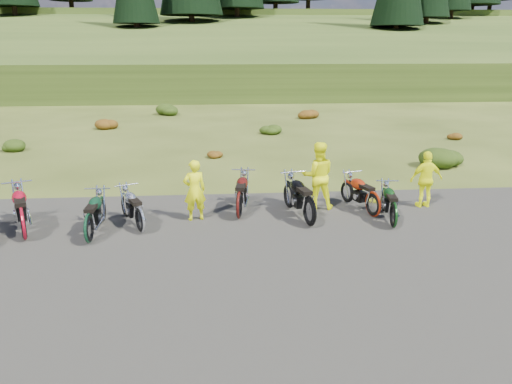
{
  "coord_description": "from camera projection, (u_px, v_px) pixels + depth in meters",
  "views": [
    {
      "loc": [
        -0.24,
        -10.78,
        4.53
      ],
      "look_at": [
        0.7,
        0.92,
        1.0
      ],
      "focal_mm": 35.0,
      "sensor_mm": 36.0,
      "label": 1
    }
  ],
  "objects": [
    {
      "name": "gravel_pad",
      "position": [
        232.0,
        285.0,
        9.7
      ],
      "size": [
        20.0,
        12.0,
        0.04
      ],
      "primitive_type": "cube",
      "color": "black",
      "rests_on": "ground"
    },
    {
      "name": "shrub_8",
      "position": [
        452.0,
        134.0,
        24.24
      ],
      "size": [
        0.77,
        0.77,
        0.45
      ],
      "primitive_type": "ellipsoid",
      "color": "maroon",
      "rests_on": "ground"
    },
    {
      "name": "shrub_6",
      "position": [
        307.0,
        112.0,
        30.82
      ],
      "size": [
        1.3,
        1.3,
        0.77
      ],
      "primitive_type": "ellipsoid",
      "color": "maroon",
      "rests_on": "ground"
    },
    {
      "name": "hill_slope",
      "position": [
        217.0,
        82.0,
        59.34
      ],
      "size": [
        300.0,
        45.97,
        9.37
      ],
      "primitive_type": null,
      "rotation": [
        0.14,
        0.0,
        0.0
      ],
      "color": "#2E4216",
      "rests_on": "ground"
    },
    {
      "name": "motorcycle_6",
      "position": [
        372.0,
        217.0,
        13.44
      ],
      "size": [
        1.2,
        2.05,
        1.02
      ],
      "primitive_type": null,
      "rotation": [
        0.0,
        0.0,
        1.87
      ],
      "color": "#96220A",
      "rests_on": "ground"
    },
    {
      "name": "motorcycle_4",
      "position": [
        239.0,
        219.0,
        13.3
      ],
      "size": [
        1.01,
        2.15,
        1.08
      ],
      "primitive_type": null,
      "rotation": [
        0.0,
        0.0,
        1.41
      ],
      "color": "#450E0B",
      "rests_on": "ground"
    },
    {
      "name": "hill_plateau",
      "position": [
        216.0,
        62.0,
        116.61
      ],
      "size": [
        300.0,
        90.0,
        9.17
      ],
      "primitive_type": "cube",
      "color": "#2E4216",
      "rests_on": "ground"
    },
    {
      "name": "person_middle",
      "position": [
        195.0,
        191.0,
        12.97
      ],
      "size": [
        0.67,
        0.53,
        1.62
      ],
      "primitive_type": "imported",
      "rotation": [
        0.0,
        0.0,
        3.4
      ],
      "color": "#E6EC0C",
      "rests_on": "ground"
    },
    {
      "name": "motorcycle_2",
      "position": [
        90.0,
        243.0,
        11.7
      ],
      "size": [
        0.68,
        1.98,
        1.03
      ],
      "primitive_type": null,
      "rotation": [
        0.0,
        0.0,
        1.56
      ],
      "color": "#0D311C",
      "rests_on": "ground"
    },
    {
      "name": "shrub_7",
      "position": [
        443.0,
        154.0,
        18.89
      ],
      "size": [
        1.56,
        1.56,
        0.92
      ],
      "primitive_type": "ellipsoid",
      "color": "#1E380E",
      "rests_on": "ground"
    },
    {
      "name": "shrub_3",
      "position": [
        168.0,
        108.0,
        32.13
      ],
      "size": [
        1.56,
        1.56,
        0.92
      ],
      "primitive_type": "ellipsoid",
      "color": "#1E380E",
      "rests_on": "ground"
    },
    {
      "name": "shrub_5",
      "position": [
        270.0,
        128.0,
        25.56
      ],
      "size": [
        1.03,
        1.03,
        0.61
      ],
      "primitive_type": "ellipsoid",
      "color": "#1E380E",
      "rests_on": "ground"
    },
    {
      "name": "motorcycle_5",
      "position": [
        309.0,
        227.0,
        12.77
      ],
      "size": [
        1.19,
        2.31,
        1.16
      ],
      "primitive_type": null,
      "rotation": [
        0.0,
        0.0,
        1.79
      ],
      "color": "black",
      "rests_on": "ground"
    },
    {
      "name": "motorcycle_1",
      "position": [
        26.0,
        240.0,
        11.89
      ],
      "size": [
        1.51,
        2.31,
        1.15
      ],
      "primitive_type": null,
      "rotation": [
        0.0,
        0.0,
        1.96
      ],
      "color": "#A10B1F",
      "rests_on": "ground"
    },
    {
      "name": "ground",
      "position": [
        229.0,
        245.0,
        11.61
      ],
      "size": [
        300.0,
        300.0,
        0.0
      ],
      "primitive_type": "plane",
      "color": "#344015",
      "rests_on": "ground"
    },
    {
      "name": "person_right_b",
      "position": [
        426.0,
        180.0,
        14.02
      ],
      "size": [
        0.97,
        0.47,
        1.61
      ],
      "primitive_type": "imported",
      "rotation": [
        0.0,
        0.0,
        3.23
      ],
      "color": "#E6EC0C",
      "rests_on": "ground"
    },
    {
      "name": "motorcycle_3",
      "position": [
        141.0,
        233.0,
        12.32
      ],
      "size": [
        1.38,
        1.98,
        0.99
      ],
      "primitive_type": null,
      "rotation": [
        0.0,
        0.0,
        2.01
      ],
      "color": "silver",
      "rests_on": "ground"
    },
    {
      "name": "shrub_2",
      "position": [
        105.0,
        122.0,
        26.87
      ],
      "size": [
        1.3,
        1.3,
        0.77
      ],
      "primitive_type": "ellipsoid",
      "color": "maroon",
      "rests_on": "ground"
    },
    {
      "name": "person_right_a",
      "position": [
        318.0,
        177.0,
        13.86
      ],
      "size": [
        0.96,
        0.77,
        1.89
      ],
      "primitive_type": "imported",
      "rotation": [
        0.0,
        0.0,
        3.08
      ],
      "color": "#E6EC0C",
      "rests_on": "ground"
    },
    {
      "name": "shrub_4",
      "position": [
        213.0,
        152.0,
        20.3
      ],
      "size": [
        0.77,
        0.77,
        0.45
      ],
      "primitive_type": "ellipsoid",
      "color": "maroon",
      "rests_on": "ground"
    },
    {
      "name": "motorcycle_7",
      "position": [
        393.0,
        228.0,
        12.65
      ],
      "size": [
        0.86,
        1.92,
        0.97
      ],
      "primitive_type": null,
      "rotation": [
        0.0,
        0.0,
        1.44
      ],
      "color": "black",
      "rests_on": "ground"
    },
    {
      "name": "shrub_1",
      "position": [
        12.0,
        144.0,
        21.61
      ],
      "size": [
        1.03,
        1.03,
        0.61
      ],
      "primitive_type": "ellipsoid",
      "color": "#1E380E",
      "rests_on": "ground"
    }
  ]
}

